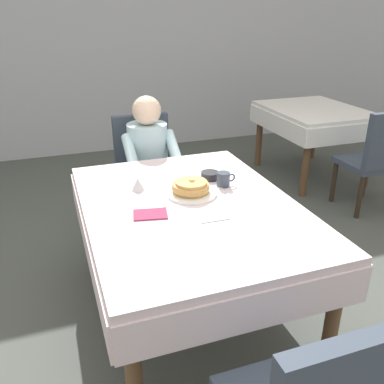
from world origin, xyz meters
TOP-DOWN VIEW (x-y plane):
  - ground_plane at (0.00, 0.00)m, footprint 14.00×14.00m
  - back_wall at (0.00, 3.40)m, footprint 12.00×0.16m
  - dining_table_main at (0.00, 0.00)m, footprint 1.12×1.52m
  - chair_diner at (0.03, 1.17)m, footprint 0.44×0.45m
  - diner_person at (0.03, 1.01)m, footprint 0.40×0.43m
  - plate_breakfast at (0.05, 0.10)m, footprint 0.28×0.28m
  - breakfast_stack at (0.04, 0.11)m, footprint 0.21×0.21m
  - cup_coffee at (0.26, 0.16)m, footprint 0.11×0.08m
  - bowl_butter at (0.23, 0.28)m, footprint 0.11×0.11m
  - syrup_pitcher at (-0.22, 0.26)m, footprint 0.08×0.08m
  - fork_left_of_plate at (-0.14, 0.08)m, footprint 0.02×0.18m
  - knife_right_of_plate at (0.24, 0.08)m, footprint 0.03×0.20m
  - spoon_near_edge at (0.05, -0.23)m, footprint 0.15×0.02m
  - napkin_folded at (-0.23, -0.06)m, footprint 0.19×0.15m
  - background_table_far at (1.98, 1.73)m, footprint 0.92×1.12m
  - background_chair_empty at (1.98, 0.78)m, footprint 0.44×0.45m

SIDE VIEW (x-z plane):
  - ground_plane at x=0.00m, z-range 0.00..0.00m
  - chair_diner at x=0.03m, z-range 0.06..0.99m
  - background_chair_empty at x=1.98m, z-range 0.06..0.99m
  - background_table_far at x=1.98m, z-range 0.25..0.99m
  - dining_table_main at x=0.00m, z-range 0.28..1.02m
  - diner_person at x=0.03m, z-range 0.11..1.23m
  - fork_left_of_plate at x=-0.14m, z-range 0.74..0.74m
  - knife_right_of_plate at x=0.24m, z-range 0.74..0.74m
  - spoon_near_edge at x=0.05m, z-range 0.74..0.74m
  - napkin_folded at x=-0.23m, z-range 0.74..0.75m
  - plate_breakfast at x=0.05m, z-range 0.74..0.76m
  - bowl_butter at x=0.23m, z-range 0.74..0.78m
  - syrup_pitcher at x=-0.22m, z-range 0.74..0.81m
  - cup_coffee at x=0.26m, z-range 0.74..0.83m
  - breakfast_stack at x=0.04m, z-range 0.75..0.83m
  - back_wall at x=0.00m, z-range 0.00..3.20m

